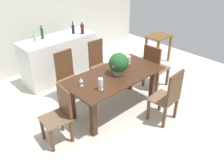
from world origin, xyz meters
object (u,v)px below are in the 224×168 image
object	(u,v)px
wine_glass	(81,80)
wine_bottle_amber	(73,29)
chair_head_end	(60,113)
chair_far_right	(99,62)
wine_bottle_clear	(35,38)
kitchen_counter	(60,58)
dining_table	(115,82)
chair_far_left	(67,74)
crystal_vase_left	(101,83)
chair_near_right	(169,95)
crystal_vase_center_near	(128,60)
wine_bottle_dark	(82,29)
side_table	(158,43)
wine_bottle_tall	(42,33)
chair_foot_end	(154,65)
flower_centerpiece	(119,63)

from	to	relation	value
wine_glass	wine_bottle_amber	xyz separation A→B (m)	(1.04, 1.66, 0.25)
wine_bottle_amber	chair_head_end	bearing A→B (deg)	-131.39
chair_far_right	wine_bottle_clear	world-z (taller)	wine_bottle_clear
chair_far_right	kitchen_counter	bearing A→B (deg)	120.26
dining_table	kitchen_counter	xyz separation A→B (m)	(-0.05, 1.79, -0.10)
chair_far_left	crystal_vase_left	xyz separation A→B (m)	(-0.10, -1.13, 0.31)
chair_far_left	wine_bottle_clear	size ratio (longest dim) A/B	4.32
chair_near_right	wine_glass	bearing A→B (deg)	-46.47
chair_head_end	crystal_vase_center_near	distance (m)	1.66
chair_far_right	wine_bottle_amber	size ratio (longest dim) A/B	3.62
wine_bottle_clear	wine_bottle_dark	bearing A→B (deg)	-15.62
kitchen_counter	side_table	xyz separation A→B (m)	(2.38, -1.04, 0.04)
chair_far_right	chair_far_left	xyz separation A→B (m)	(-0.83, -0.01, 0.01)
chair_near_right	wine_bottle_tall	world-z (taller)	wine_bottle_tall
chair_far_right	chair_far_left	bearing A→B (deg)	-177.51
chair_head_end	chair_foot_end	bearing A→B (deg)	95.41
chair_foot_end	crystal_vase_left	world-z (taller)	chair_foot_end
crystal_vase_left	kitchen_counter	distance (m)	2.09
chair_head_end	crystal_vase_left	size ratio (longest dim) A/B	4.57
chair_foot_end	kitchen_counter	xyz separation A→B (m)	(-1.22, 1.80, -0.04)
crystal_vase_center_near	wine_glass	size ratio (longest dim) A/B	1.31
chair_near_right	flower_centerpiece	size ratio (longest dim) A/B	2.52
wine_bottle_amber	crystal_vase_center_near	bearing A→B (deg)	-87.76
crystal_vase_left	wine_bottle_dark	size ratio (longest dim) A/B	0.76
kitchen_counter	side_table	size ratio (longest dim) A/B	2.31
crystal_vase_center_near	kitchen_counter	xyz separation A→B (m)	(-0.48, 1.70, -0.37)
chair_far_right	wine_glass	size ratio (longest dim) A/B	6.60
crystal_vase_center_near	wine_glass	world-z (taller)	crystal_vase_center_near
kitchen_counter	wine_bottle_amber	xyz separation A→B (m)	(0.42, -0.03, 0.60)
chair_foot_end	wine_bottle_dark	xyz separation A→B (m)	(-0.65, 1.61, 0.57)
crystal_vase_left	wine_bottle_dark	distance (m)	2.11
chair_far_right	wine_glass	xyz separation A→B (m)	(-1.08, -0.83, 0.31)
chair_near_right	chair_foot_end	world-z (taller)	chair_near_right
chair_far_left	wine_bottle_amber	size ratio (longest dim) A/B	3.63
chair_foot_end	wine_bottle_tall	xyz separation A→B (m)	(-1.49, 1.94, 0.58)
wine_bottle_tall	side_table	size ratio (longest dim) A/B	0.41
chair_far_left	chair_far_right	bearing A→B (deg)	-1.53
chair_far_left	chair_near_right	bearing A→B (deg)	-67.70
chair_head_end	wine_bottle_amber	size ratio (longest dim) A/B	3.32
chair_far_left	wine_glass	xyz separation A→B (m)	(-0.25, -0.82, 0.30)
chair_head_end	kitchen_counter	size ratio (longest dim) A/B	0.55
wine_bottle_clear	chair_near_right	bearing A→B (deg)	-71.68
chair_foot_end	flower_centerpiece	bearing A→B (deg)	88.30
wine_bottle_dark	chair_far_right	bearing A→B (deg)	-98.61
chair_far_left	wine_bottle_amber	bearing A→B (deg)	44.73
chair_foot_end	wine_bottle_dark	size ratio (longest dim) A/B	3.69
chair_far_right	chair_head_end	xyz separation A→B (m)	(-1.60, -0.94, -0.03)
chair_near_right	crystal_vase_center_near	size ratio (longest dim) A/B	4.99
dining_table	crystal_vase_center_near	bearing A→B (deg)	11.67
side_table	wine_bottle_amber	bearing A→B (deg)	152.87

